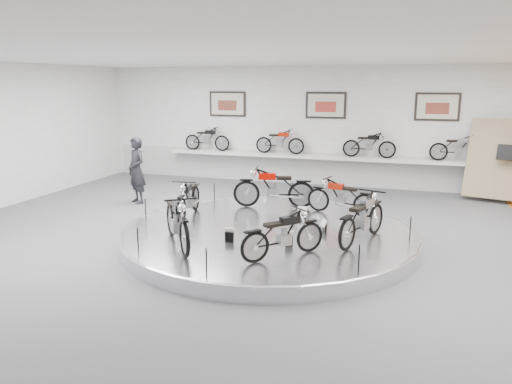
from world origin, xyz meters
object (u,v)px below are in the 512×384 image
(bike_b, at_px, (274,188))
(bike_e, at_px, (283,234))
(display_platform, at_px, (269,236))
(bike_c, at_px, (189,198))
(bike_a, at_px, (341,197))
(shelf, at_px, (323,157))
(visitor, at_px, (137,170))
(bike_d, at_px, (177,220))
(bike_f, at_px, (362,218))

(bike_b, xyz_separation_m, bike_e, (1.19, -3.56, -0.08))
(display_platform, xyz_separation_m, bike_c, (-2.09, 0.38, 0.63))
(bike_a, height_order, bike_b, bike_b)
(shelf, relative_size, visitor, 5.70)
(display_platform, bearing_deg, bike_c, 169.65)
(display_platform, xyz_separation_m, shelf, (0.00, 6.40, 0.85))
(bike_b, relative_size, bike_d, 0.99)
(bike_b, bearing_deg, bike_f, 125.97)
(display_platform, distance_m, bike_f, 2.14)
(display_platform, bearing_deg, shelf, 90.00)
(bike_f, bearing_deg, display_platform, 100.72)
(shelf, xyz_separation_m, bike_c, (-2.09, -6.02, -0.22))
(display_platform, distance_m, bike_a, 2.25)
(bike_b, relative_size, bike_c, 1.09)
(bike_b, relative_size, visitor, 0.92)
(bike_e, xyz_separation_m, visitor, (-5.44, 4.02, 0.22))
(shelf, xyz_separation_m, bike_f, (2.02, -6.67, -0.20))
(shelf, height_order, bike_f, bike_f)
(bike_f, bearing_deg, shelf, 35.31)
(display_platform, distance_m, bike_e, 1.90)
(display_platform, xyz_separation_m, bike_a, (1.31, 1.73, 0.59))
(display_platform, relative_size, bike_f, 3.79)
(bike_c, distance_m, bike_d, 2.13)
(bike_a, bearing_deg, bike_b, 8.12)
(bike_e, distance_m, visitor, 6.77)
(bike_f, bearing_deg, visitor, 86.81)
(bike_c, height_order, bike_e, bike_c)
(bike_e, height_order, visitor, visitor)
(bike_e, bearing_deg, bike_a, 32.79)
(bike_d, distance_m, bike_f, 3.66)
(bike_a, relative_size, bike_d, 0.84)
(display_platform, height_order, bike_d, bike_d)
(bike_c, bearing_deg, bike_d, 8.77)
(shelf, height_order, bike_d, bike_d)
(display_platform, bearing_deg, bike_b, 102.79)
(bike_e, relative_size, bike_f, 0.88)
(visitor, bearing_deg, bike_e, -4.19)
(bike_c, distance_m, bike_f, 4.17)
(bike_c, xyz_separation_m, bike_f, (4.11, -0.66, 0.02))
(bike_a, xyz_separation_m, bike_b, (-1.75, 0.19, 0.08))
(bike_c, bearing_deg, bike_a, 101.04)
(shelf, height_order, bike_a, bike_a)
(display_platform, relative_size, shelf, 0.58)
(shelf, distance_m, bike_a, 4.85)
(display_platform, distance_m, visitor, 5.32)
(display_platform, xyz_separation_m, bike_d, (-1.38, -1.63, 0.68))
(display_platform, bearing_deg, bike_a, 52.93)
(bike_b, distance_m, bike_f, 3.30)
(shelf, height_order, visitor, visitor)
(display_platform, relative_size, bike_a, 4.25)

